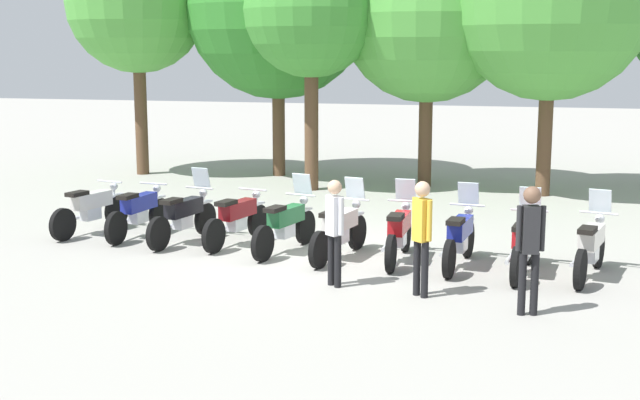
# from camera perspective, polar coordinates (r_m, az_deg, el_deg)

# --- Properties ---
(ground_plane) EXTENTS (80.00, 80.00, 0.00)m
(ground_plane) POSITION_cam_1_polar(r_m,az_deg,el_deg) (15.64, -0.45, -3.56)
(ground_plane) COLOR #9E9B93
(motorcycle_0) EXTENTS (0.78, 2.15, 0.99)m
(motorcycle_0) POSITION_cam_1_polar(r_m,az_deg,el_deg) (17.84, -14.86, -0.54)
(motorcycle_0) COLOR black
(motorcycle_0) RESTS_ON ground_plane
(motorcycle_1) EXTENTS (0.64, 2.19, 0.99)m
(motorcycle_1) POSITION_cam_1_polar(r_m,az_deg,el_deg) (17.33, -11.88, -0.73)
(motorcycle_1) COLOR black
(motorcycle_1) RESTS_ON ground_plane
(motorcycle_2) EXTENTS (0.75, 2.16, 1.37)m
(motorcycle_2) POSITION_cam_1_polar(r_m,az_deg,el_deg) (16.66, -8.98, -1.02)
(motorcycle_2) COLOR black
(motorcycle_2) RESTS_ON ground_plane
(motorcycle_3) EXTENTS (0.77, 2.16, 0.99)m
(motorcycle_3) POSITION_cam_1_polar(r_m,az_deg,el_deg) (16.35, -5.48, -1.20)
(motorcycle_3) COLOR black
(motorcycle_3) RESTS_ON ground_plane
(motorcycle_4) EXTENTS (0.78, 2.15, 1.37)m
(motorcycle_4) POSITION_cam_1_polar(r_m,az_deg,el_deg) (15.69, -2.27, -1.59)
(motorcycle_4) COLOR black
(motorcycle_4) RESTS_ON ground_plane
(motorcycle_5) EXTENTS (0.77, 2.16, 1.37)m
(motorcycle_5) POSITION_cam_1_polar(r_m,az_deg,el_deg) (15.24, 1.33, -1.94)
(motorcycle_5) COLOR black
(motorcycle_5) RESTS_ON ground_plane
(motorcycle_6) EXTENTS (0.62, 2.19, 1.37)m
(motorcycle_6) POSITION_cam_1_polar(r_m,az_deg,el_deg) (15.08, 5.24, -2.11)
(motorcycle_6) COLOR black
(motorcycle_6) RESTS_ON ground_plane
(motorcycle_7) EXTENTS (0.65, 2.19, 1.37)m
(motorcycle_7) POSITION_cam_1_polar(r_m,az_deg,el_deg) (14.83, 9.21, -2.41)
(motorcycle_7) COLOR black
(motorcycle_7) RESTS_ON ground_plane
(motorcycle_8) EXTENTS (0.65, 2.19, 1.37)m
(motorcycle_8) POSITION_cam_1_polar(r_m,az_deg,el_deg) (14.54, 13.28, -2.80)
(motorcycle_8) COLOR black
(motorcycle_8) RESTS_ON ground_plane
(motorcycle_9) EXTENTS (0.78, 2.15, 1.37)m
(motorcycle_9) POSITION_cam_1_polar(r_m,az_deg,el_deg) (14.62, 17.44, -2.93)
(motorcycle_9) COLOR black
(motorcycle_9) RESTS_ON ground_plane
(person_0) EXTENTS (0.41, 0.29, 1.82)m
(person_0) POSITION_cam_1_polar(r_m,az_deg,el_deg) (12.23, 13.71, -2.53)
(person_0) COLOR black
(person_0) RESTS_ON ground_plane
(person_1) EXTENTS (0.36, 0.32, 1.68)m
(person_1) POSITION_cam_1_polar(r_m,az_deg,el_deg) (13.35, 0.97, -1.64)
(person_1) COLOR black
(person_1) RESTS_ON ground_plane
(person_2) EXTENTS (0.36, 0.32, 1.75)m
(person_2) POSITION_cam_1_polar(r_m,az_deg,el_deg) (12.87, 6.73, -1.92)
(person_2) COLOR black
(person_2) RESTS_ON ground_plane
(tree_0) EXTENTS (4.00, 4.00, 6.92)m
(tree_0) POSITION_cam_1_polar(r_m,az_deg,el_deg) (25.62, -11.99, 12.60)
(tree_0) COLOR brown
(tree_0) RESTS_ON ground_plane
(tree_1) EXTENTS (5.21, 5.21, 7.41)m
(tree_1) POSITION_cam_1_polar(r_m,az_deg,el_deg) (24.83, -2.81, 12.65)
(tree_1) COLOR brown
(tree_1) RESTS_ON ground_plane
(tree_2) EXTENTS (3.44, 3.44, 6.33)m
(tree_2) POSITION_cam_1_polar(r_m,az_deg,el_deg) (22.27, -0.58, 12.39)
(tree_2) COLOR brown
(tree_2) RESTS_ON ground_plane
(tree_3) EXTENTS (4.56, 4.56, 6.78)m
(tree_3) POSITION_cam_1_polar(r_m,az_deg,el_deg) (23.00, 7.13, 12.02)
(tree_3) COLOR brown
(tree_3) RESTS_ON ground_plane
(tree_4) EXTENTS (4.91, 4.91, 7.27)m
(tree_4) POSITION_cam_1_polar(r_m,az_deg,el_deg) (22.12, 15.00, 12.65)
(tree_4) COLOR brown
(tree_4) RESTS_ON ground_plane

